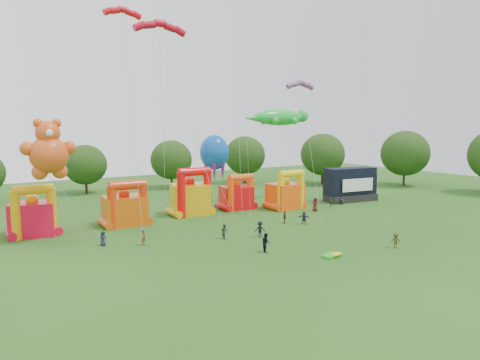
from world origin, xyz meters
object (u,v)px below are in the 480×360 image
stage_trailer (350,185)px  bouncy_castle_0 (33,216)px  teddy_bear_kite (65,184)px  gecko_kite (289,150)px  spectator_4 (285,217)px  spectator_0 (103,238)px  bouncy_castle_2 (191,197)px  octopus_kite (219,176)px

stage_trailer → bouncy_castle_0: bearing=176.2°
teddy_bear_kite → gecko_kite: (34.65, 5.43, 2.24)m
bouncy_castle_0 → teddy_bear_kite: teddy_bear_kite is taller
stage_trailer → spectator_4: stage_trailer is taller
spectator_4 → spectator_0: bearing=-44.0°
gecko_kite → bouncy_castle_2: bearing=178.6°
spectator_0 → teddy_bear_kite: bearing=113.6°
bouncy_castle_2 → teddy_bear_kite: size_ratio=0.51×
gecko_kite → spectator_0: (-31.80, -8.97, -7.77)m
bouncy_castle_2 → gecko_kite: size_ratio=0.44×
bouncy_castle_2 → spectator_0: bouncy_castle_2 is taller
bouncy_castle_0 → bouncy_castle_2: bearing=2.7°
teddy_bear_kite → octopus_kite: size_ratio=1.08×
stage_trailer → gecko_kite: size_ratio=0.60×
octopus_kite → spectator_4: size_ratio=7.54×
bouncy_castle_0 → teddy_bear_kite: (2.66, -4.91, 4.02)m
stage_trailer → spectator_4: bearing=-159.7°
stage_trailer → teddy_bear_kite: bearing=-177.8°
teddy_bear_kite → gecko_kite: size_ratio=0.87×
bouncy_castle_0 → bouncy_castle_2: 20.22m
stage_trailer → spectator_4: (-19.51, -7.20, -1.88)m
gecko_kite → spectator_4: (-9.35, -10.88, -7.74)m
bouncy_castle_0 → stage_trailer: bearing=-3.8°
octopus_kite → spectator_4: 12.91m
bouncy_castle_2 → teddy_bear_kite: teddy_bear_kite is taller
bouncy_castle_0 → octopus_kite: 25.33m
gecko_kite → spectator_0: bearing=-164.2°
bouncy_castle_0 → spectator_4: bouncy_castle_0 is taller
bouncy_castle_2 → spectator_0: (-14.69, -9.39, -1.79)m
bouncy_castle_0 → octopus_kite: octopus_kite is taller
bouncy_castle_0 → bouncy_castle_2: size_ratio=0.88×
teddy_bear_kite → stage_trailer: bearing=2.2°
bouncy_castle_2 → teddy_bear_kite: 18.86m
teddy_bear_kite → spectator_0: size_ratio=8.51×
bouncy_castle_0 → spectator_4: 29.86m
bouncy_castle_2 → gecko_kite: 18.13m
octopus_kite → spectator_4: octopus_kite is taller
spectator_0 → spectator_4: bearing=-20.1°
spectator_0 → gecko_kite: bearing=0.5°
gecko_kite → spectator_4: gecko_kite is taller
bouncy_castle_0 → spectator_0: bearing=-56.9°
bouncy_castle_0 → bouncy_castle_2: bouncy_castle_2 is taller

